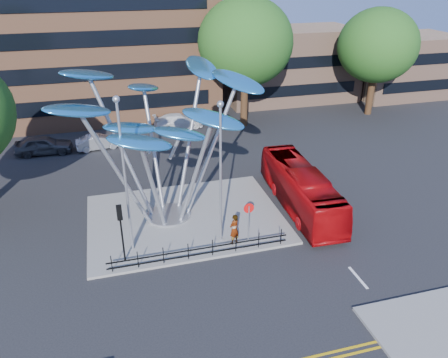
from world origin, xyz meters
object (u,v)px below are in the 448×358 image
object	(u,v)px
tree_right	(245,42)
leaf_sculpture	(160,113)
street_lamp_left	(124,164)
tree_far	(378,46)
parked_car_left	(44,145)
traffic_light_island	(120,222)
pedestrian	(234,229)
parked_car_mid	(99,142)
no_entry_sign_island	(249,216)
parked_car_right	(179,121)
red_bus	(301,188)
street_lamp_right	(221,162)

from	to	relation	value
tree_right	leaf_sculpture	bearing A→B (deg)	-123.31
street_lamp_left	tree_right	bearing A→B (deg)	55.95
tree_far	parked_car_left	size ratio (longest dim) A/B	2.33
traffic_light_island	pedestrian	size ratio (longest dim) A/B	1.83
tree_far	street_lamp_left	xyz separation A→B (m)	(-26.50, -18.50, -1.75)
tree_far	parked_car_mid	bearing A→B (deg)	-175.02
tree_right	parked_car_left	size ratio (longest dim) A/B	2.61
street_lamp_left	no_entry_sign_island	size ratio (longest dim) A/B	3.59
street_lamp_left	parked_car_right	size ratio (longest dim) A/B	1.83
pedestrian	parked_car_mid	distance (m)	18.50
tree_far	traffic_light_island	world-z (taller)	tree_far
leaf_sculpture	pedestrian	distance (m)	7.83
tree_far	leaf_sculpture	world-z (taller)	tree_far
leaf_sculpture	red_bus	world-z (taller)	leaf_sculpture
tree_right	parked_car_mid	world-z (taller)	tree_right
street_lamp_right	parked_car_mid	size ratio (longest dim) A/B	2.15
parked_car_mid	street_lamp_left	bearing A→B (deg)	177.22
tree_far	parked_car_left	world-z (taller)	tree_far
leaf_sculpture	parked_car_left	bearing A→B (deg)	122.97
tree_right	pedestrian	bearing A→B (deg)	-109.36
parked_car_right	pedestrian	bearing A→B (deg)	176.70
tree_far	red_bus	bearing A→B (deg)	-133.16
leaf_sculpture	parked_car_left	distance (m)	16.65
parked_car_mid	tree_far	bearing A→B (deg)	-93.16
parked_car_left	parked_car_mid	distance (m)	4.50
traffic_light_island	no_entry_sign_island	distance (m)	7.05
no_entry_sign_island	parked_car_left	bearing A→B (deg)	126.07
street_lamp_right	pedestrian	bearing A→B (deg)	-37.58
tree_right	parked_car_left	xyz separation A→B (m)	(-18.51, -2.31, -7.25)
parked_car_left	parked_car_mid	world-z (taller)	parked_car_left
pedestrian	parked_car_left	size ratio (longest dim) A/B	0.40
street_lamp_left	parked_car_right	world-z (taller)	street_lamp_left
leaf_sculpture	traffic_light_island	xyz separation A→B (m)	(-2.93, -4.18, -4.26)
red_bus	parked_car_mid	world-z (taller)	red_bus
traffic_light_island	parked_car_left	world-z (taller)	traffic_light_island
parked_car_right	red_bus	bearing A→B (deg)	-166.04
tree_far	tree_right	bearing A→B (deg)	-180.00
traffic_light_island	parked_car_mid	bearing A→B (deg)	93.37
street_lamp_left	pedestrian	size ratio (longest dim) A/B	4.71
leaf_sculpture	parked_car_right	size ratio (longest dim) A/B	2.64
tree_far	pedestrian	xyz separation A→B (m)	(-20.85, -19.50, -6.02)
parked_car_left	parked_car_right	bearing A→B (deg)	-72.31
street_lamp_right	parked_car_right	world-z (taller)	street_lamp_right
street_lamp_right	red_bus	world-z (taller)	street_lamp_right
leaf_sculpture	no_entry_sign_island	bearing A→B (deg)	-45.67
red_bus	parked_car_left	xyz separation A→B (m)	(-17.11, 14.11, -0.59)
leaf_sculpture	parked_car_mid	world-z (taller)	leaf_sculpture
tree_right	no_entry_sign_island	distance (m)	21.31
street_lamp_right	traffic_light_island	size ratio (longest dim) A/B	2.42
traffic_light_island	parked_car_right	size ratio (longest dim) A/B	0.71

